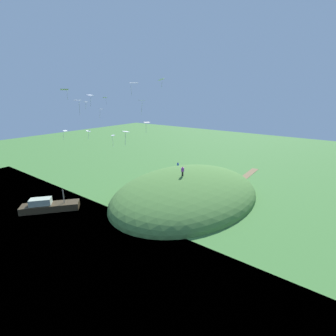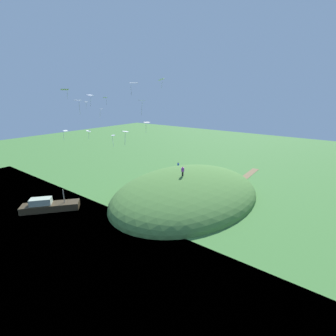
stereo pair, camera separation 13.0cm
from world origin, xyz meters
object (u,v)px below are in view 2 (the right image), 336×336
(kite_6, at_px, (125,132))
(kite_13, at_px, (133,83))
(kite_1, at_px, (86,102))
(kite_7, at_px, (90,96))
(kite_0, at_px, (77,101))
(kite_8, at_px, (89,131))
(kite_9, at_px, (113,137))
(kite_12, at_px, (101,110))
(person_walking_path, at_px, (183,170))
(kite_10, at_px, (65,132))
(kite_2, at_px, (142,101))
(person_watching_kites, at_px, (178,165))
(kite_3, at_px, (161,80))
(kite_11, at_px, (65,90))
(kite_4, at_px, (147,123))
(mooring_post, at_px, (137,213))
(boat_on_lake, at_px, (49,206))
(kite_5, at_px, (105,98))

(kite_6, distance_m, kite_13, 7.45)
(kite_1, relative_size, kite_7, 0.80)
(kite_0, xyz_separation_m, kite_8, (3.81, 3.72, -4.78))
(kite_0, relative_size, kite_9, 1.02)
(kite_12, bearing_deg, person_walking_path, -73.22)
(kite_1, xyz_separation_m, kite_10, (-3.59, 0.95, -4.30))
(kite_7, bearing_deg, kite_9, 30.81)
(kite_6, xyz_separation_m, kite_9, (7.00, 10.43, -2.48))
(kite_2, height_order, kite_8, kite_2)
(person_watching_kites, bearing_deg, kite_2, 1.50)
(kite_3, bearing_deg, kite_12, 95.49)
(kite_7, bearing_deg, kite_11, 80.41)
(kite_2, xyz_separation_m, kite_13, (-3.87, -2.33, 2.24))
(kite_6, bearing_deg, kite_8, 70.75)
(kite_4, xyz_separation_m, kite_6, (-5.33, -1.69, -0.42))
(kite_12, xyz_separation_m, kite_13, (-4.07, -11.94, 3.75))
(mooring_post, bearing_deg, kite_3, 6.07)
(boat_on_lake, height_order, kite_4, kite_4)
(kite_0, relative_size, kite_8, 1.38)
(kite_7, bearing_deg, boat_on_lake, 117.15)
(kite_9, distance_m, kite_10, 7.29)
(boat_on_lake, relative_size, kite_9, 3.95)
(person_walking_path, distance_m, kite_9, 12.32)
(kite_4, bearing_deg, kite_3, 12.91)
(person_walking_path, bearing_deg, boat_on_lake, 62.13)
(kite_6, height_order, mooring_post, kite_6)
(kite_0, xyz_separation_m, kite_11, (1.03, 4.45, 1.45))
(kite_10, bearing_deg, boat_on_lake, -160.52)
(kite_7, relative_size, kite_12, 0.88)
(person_watching_kites, height_order, kite_9, kite_9)
(person_watching_kites, bearing_deg, mooring_post, 5.49)
(kite_0, relative_size, kite_3, 1.37)
(person_watching_kites, bearing_deg, kite_3, 10.92)
(kite_1, relative_size, kite_3, 0.82)
(mooring_post, bearing_deg, kite_1, 79.63)
(person_watching_kites, xyz_separation_m, kite_10, (-23.19, 5.35, 9.83))
(kite_8, xyz_separation_m, mooring_post, (-1.48, -11.54, -10.05))
(kite_4, xyz_separation_m, kite_13, (-0.90, 1.20, 4.82))
(boat_on_lake, distance_m, kite_9, 14.04)
(kite_0, relative_size, kite_6, 1.20)
(kite_7, relative_size, kite_9, 0.76)
(kite_1, bearing_deg, person_watching_kites, -12.65)
(kite_10, xyz_separation_m, kite_13, (2.46, -12.75, 6.80))
(kite_0, xyz_separation_m, kite_13, (3.52, -6.93, 2.10))
(boat_on_lake, relative_size, kite_5, 6.18)
(kite_9, distance_m, kite_11, 9.49)
(kite_7, distance_m, mooring_post, 16.37)
(kite_9, relative_size, mooring_post, 1.39)
(person_walking_path, relative_size, mooring_post, 1.16)
(kite_6, xyz_separation_m, kite_11, (1.95, 14.27, 4.58))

